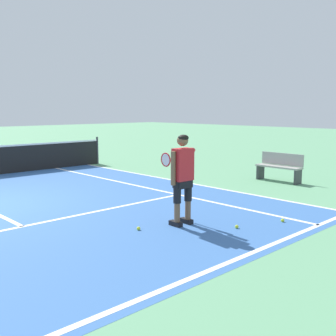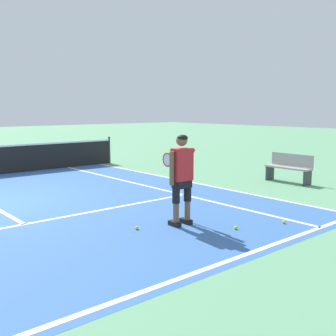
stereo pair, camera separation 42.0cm
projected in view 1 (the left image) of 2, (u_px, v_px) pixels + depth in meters
line_baseline at (157, 292)px, 4.88m from camera, size 10.98×0.10×0.01m
line_service at (22, 226)px, 7.58m from camera, size 8.23×0.10×0.01m
line_singles_right at (145, 187)px, 11.33m from camera, size 0.10×10.16×0.01m
line_doubles_right at (180, 181)px, 12.26m from camera, size 0.10×10.16×0.01m
tennis_player at (182, 173)px, 7.57m from camera, size 0.66×1.11×1.71m
tennis_ball_near_feet at (237, 227)px, 7.47m from camera, size 0.07×0.07×0.07m
tennis_ball_by_baseline at (139, 228)px, 7.36m from camera, size 0.07×0.07×0.07m
tennis_ball_mid_court at (283, 220)px, 7.89m from camera, size 0.07×0.07×0.07m
courtside_bench at (280, 166)px, 12.25m from camera, size 0.40×1.40×0.85m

